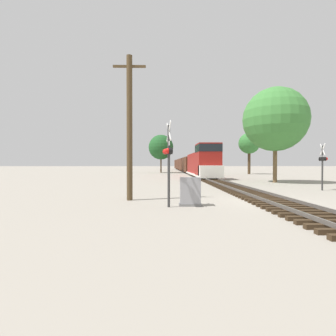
% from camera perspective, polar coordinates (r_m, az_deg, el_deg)
% --- Properties ---
extents(ground_plane, '(400.00, 400.00, 0.00)m').
position_cam_1_polar(ground_plane, '(14.94, 21.48, -6.90)').
color(ground_plane, gray).
extents(rail_track_bed, '(2.60, 160.00, 0.31)m').
position_cam_1_polar(rail_track_bed, '(14.92, 21.48, -6.39)').
color(rail_track_bed, '#382819').
rests_on(rail_track_bed, ground).
extents(freight_train, '(2.88, 76.51, 4.58)m').
position_cam_1_polar(freight_train, '(67.28, 3.91, 0.81)').
color(freight_train, maroon).
rests_on(freight_train, ground).
extents(crossing_signal_near, '(0.47, 1.02, 3.98)m').
position_cam_1_polar(crossing_signal_near, '(12.15, 0.02, 2.83)').
color(crossing_signal_near, '#333333').
rests_on(crossing_signal_near, ground).
extents(crossing_signal_far, '(0.47, 1.02, 3.55)m').
position_cam_1_polar(crossing_signal_far, '(22.94, 30.66, 1.29)').
color(crossing_signal_far, '#333333').
rests_on(crossing_signal_far, ground).
extents(relay_cabinet, '(1.06, 0.63, 1.37)m').
position_cam_1_polar(relay_cabinet, '(12.68, 4.85, -5.18)').
color(relay_cabinet, slate).
rests_on(relay_cabinet, ground).
extents(utility_pole, '(1.80, 0.32, 7.97)m').
position_cam_1_polar(utility_pole, '(14.77, -8.38, 8.99)').
color(utility_pole, '#4C3A23').
rests_on(utility_pole, ground).
extents(tree_far_right, '(6.80, 6.80, 10.16)m').
position_cam_1_polar(tree_far_right, '(30.67, 22.32, 9.73)').
color(tree_far_right, brown).
rests_on(tree_far_right, ground).
extents(tree_mid_background, '(4.06, 4.06, 8.02)m').
position_cam_1_polar(tree_mid_background, '(53.34, 17.26, 5.10)').
color(tree_mid_background, '#473521').
rests_on(tree_mid_background, ground).
extents(tree_deep_background, '(5.49, 5.49, 8.43)m').
position_cam_1_polar(tree_deep_background, '(58.23, -1.54, 4.55)').
color(tree_deep_background, brown).
rests_on(tree_deep_background, ground).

